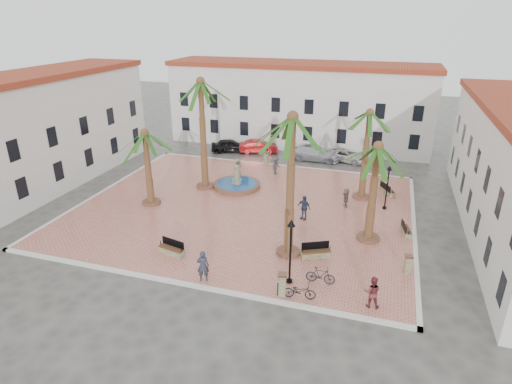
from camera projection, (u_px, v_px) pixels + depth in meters
The scene contains 36 objects.
ground at pixel (244, 209), 34.53m from camera, with size 120.00×120.00×0.00m, color #56544F.
plaza at pixel (244, 208), 34.50m from camera, with size 26.00×22.00×0.15m, color #D87C69.
kerb_n at pixel (279, 165), 44.18m from camera, with size 26.30×0.30×0.16m, color silver.
kerb_s at pixel (183, 284), 24.82m from camera, with size 26.30×0.30×0.16m, color silver.
kerb_e at pixel (414, 230), 30.91m from camera, with size 0.30×22.30×0.16m, color silver.
kerb_w at pixel (106, 190), 38.09m from camera, with size 0.30×22.30×0.16m, color silver.
building_north at pixel (299, 104), 50.29m from camera, with size 30.40×7.40×9.50m.
building_west at pixel (41, 130), 37.85m from camera, with size 6.40×24.40×10.00m.
fountain at pixel (237, 184), 38.28m from camera, with size 4.16×4.16×2.15m.
palm_nw at pixel (201, 93), 35.22m from camera, with size 5.25×5.25×9.71m.
palm_sw at pixel (145, 142), 33.16m from camera, with size 4.91×4.91×6.30m.
palm_s at pixel (292, 132), 24.72m from camera, with size 5.06×5.06×9.35m.
palm_e at pixel (377, 159), 27.34m from camera, with size 5.10×5.10×7.02m.
palm_ne at pixel (369, 122), 33.77m from camera, with size 4.72×4.72×7.60m.
bench_s at pixel (171, 250), 27.64m from camera, with size 1.96×1.00×0.99m.
bench_se at pixel (316, 253), 27.27m from camera, with size 1.98×1.37×1.01m.
bench_e at pixel (406, 231), 30.21m from camera, with size 0.81×1.67×0.85m.
bench_ne at pixel (387, 191), 36.88m from camera, with size 1.41×1.90×0.98m.
lamppost_s at pixel (291, 241), 23.79m from camera, with size 0.44×0.44×4.06m.
lamppost_e at pixel (388, 180), 33.27m from camera, with size 0.40×0.40×3.64m.
bollard_se at pixel (282, 284), 23.44m from camera, with size 0.58×0.58×1.38m.
bollard_n at pixel (266, 158), 43.66m from camera, with size 0.61×0.61×1.46m.
bollard_e at pixel (408, 264), 25.42m from camera, with size 0.53×0.53×1.25m.
litter_bin at pixel (280, 289), 23.61m from camera, with size 0.35×0.35×0.68m, color black.
cyclist_a at pixel (203, 266), 24.65m from camera, with size 0.71×0.47×1.96m, color #2A3141.
bicycle_a at pixel (299, 291), 23.27m from camera, with size 0.62×1.79×0.94m, color black.
cyclist_b at pixel (372, 292), 22.46m from camera, with size 0.88×0.69×1.82m, color maroon.
bicycle_b at pixel (321, 275), 24.57m from camera, with size 0.48×1.71×1.03m, color black.
pedestrian_fountain_a at pixel (238, 168), 40.50m from camera, with size 0.88×0.57×1.80m, color gray.
pedestrian_fountain_b at pixel (304, 207), 32.13m from camera, with size 1.12×0.47×1.91m, color #2B374F.
pedestrian_north at pixel (276, 166), 41.28m from camera, with size 1.11×0.64×1.72m, color #424346.
pedestrian_east at pixel (346, 198), 34.31m from camera, with size 1.45×0.46×1.56m, color #695B50.
car_black at pixel (230, 146), 48.54m from camera, with size 1.72×4.28×1.46m, color black.
car_red at pixel (259, 147), 48.19m from camera, with size 1.51×4.34×1.43m, color maroon.
car_silver at pixel (315, 153), 45.72m from camera, with size 2.16×5.31×1.54m, color silver.
car_white at pixel (346, 156), 45.44m from camera, with size 2.11×4.57×1.27m, color silver.
Camera 1 is at (10.30, -29.61, 14.57)m, focal length 30.00 mm.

